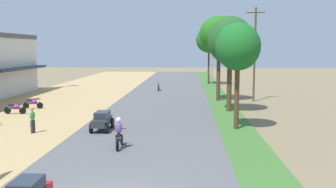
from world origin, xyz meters
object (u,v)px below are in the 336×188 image
at_px(pedestrian_on_shoulder, 32,119).
at_px(median_tree_third, 219,34).
at_px(utility_pole_near, 255,53).
at_px(parked_motorbike_sixth, 33,103).
at_px(median_tree_second, 230,41).
at_px(motorbike_foreground_rider, 119,134).
at_px(car_sedan_charcoal, 102,120).
at_px(motorbike_ahead_second, 159,87).
at_px(streetlamp_far, 208,55).
at_px(streetlamp_near, 219,58).
at_px(median_tree_fourth, 209,40).
at_px(streetlamp_mid, 212,56).
at_px(median_tree_nearest, 238,47).
at_px(parked_motorbike_fifth, 15,108).

xyz_separation_m(pedestrian_on_shoulder, median_tree_third, (12.60, 15.07, 5.69)).
height_order(median_tree_third, utility_pole_near, utility_pole_near).
height_order(parked_motorbike_sixth, utility_pole_near, utility_pole_near).
xyz_separation_m(median_tree_second, motorbike_foreground_rider, (-7.00, -11.98, -5.03)).
bearing_deg(pedestrian_on_shoulder, car_sedan_charcoal, 12.99).
distance_m(median_tree_second, motorbike_ahead_second, 17.00).
relative_size(streetlamp_far, utility_pole_near, 0.78).
relative_size(parked_motorbike_sixth, motorbike_foreground_rider, 1.00).
bearing_deg(pedestrian_on_shoulder, streetlamp_near, 53.84).
relative_size(median_tree_second, motorbike_foreground_rider, 4.35).
relative_size(parked_motorbike_sixth, pedestrian_on_shoulder, 1.11).
height_order(median_tree_fourth, streetlamp_mid, median_tree_fourth).
xyz_separation_m(pedestrian_on_shoulder, utility_pole_near, (16.15, 15.11, 3.86)).
height_order(parked_motorbike_sixth, median_tree_nearest, median_tree_nearest).
bearing_deg(pedestrian_on_shoulder, median_tree_second, 34.10).
xyz_separation_m(pedestrian_on_shoulder, car_sedan_charcoal, (4.12, 0.95, -0.22)).
xyz_separation_m(car_sedan_charcoal, motorbike_foreground_rider, (1.89, -4.12, 0.11)).
bearing_deg(motorbike_ahead_second, pedestrian_on_shoulder, -104.23).
xyz_separation_m(median_tree_second, motorbike_ahead_second, (-7.09, 14.51, -5.31)).
distance_m(pedestrian_on_shoulder, car_sedan_charcoal, 4.23).
distance_m(parked_motorbike_fifth, utility_pole_near, 22.55).
bearing_deg(motorbike_ahead_second, median_tree_second, -63.98).
relative_size(pedestrian_on_shoulder, utility_pole_near, 0.18).
height_order(streetlamp_near, utility_pole_near, utility_pole_near).
distance_m(parked_motorbike_sixth, median_tree_third, 18.59).
distance_m(parked_motorbike_fifth, median_tree_second, 18.18).
bearing_deg(utility_pole_near, streetlamp_far, 97.33).
relative_size(car_sedan_charcoal, motorbike_ahead_second, 1.26).
bearing_deg(median_tree_fourth, streetlamp_mid, -85.27).
distance_m(median_tree_nearest, motorbike_foreground_rider, 9.57).
xyz_separation_m(parked_motorbike_fifth, motorbike_ahead_second, (10.13, 16.90, 0.02)).
bearing_deg(motorbike_foreground_rider, utility_pole_near, 60.99).
height_order(streetlamp_near, streetlamp_mid, streetlamp_mid).
relative_size(median_tree_second, median_tree_fourth, 0.95).
xyz_separation_m(parked_motorbike_sixth, median_tree_fourth, (16.49, 23.06, 5.92)).
height_order(parked_motorbike_fifth, median_tree_fourth, median_tree_fourth).
bearing_deg(streetlamp_far, utility_pole_near, -82.67).
distance_m(median_tree_nearest, streetlamp_mid, 26.86).
bearing_deg(median_tree_fourth, car_sedan_charcoal, -105.16).
xyz_separation_m(streetlamp_mid, utility_pole_near, (3.29, -13.69, 0.53)).
bearing_deg(utility_pole_near, car_sedan_charcoal, -130.34).
bearing_deg(car_sedan_charcoal, motorbike_foreground_rider, -65.41).
bearing_deg(parked_motorbike_sixth, motorbike_foreground_rider, -51.10).
xyz_separation_m(median_tree_fourth, car_sedan_charcoal, (-8.46, -31.22, -5.73)).
xyz_separation_m(parked_motorbike_fifth, pedestrian_on_shoulder, (4.21, -6.42, 0.41)).
relative_size(car_sedan_charcoal, motorbike_foreground_rider, 1.26).
bearing_deg(parked_motorbike_sixth, streetlamp_mid, 49.58).
bearing_deg(median_tree_fourth, streetlamp_near, -88.91).
bearing_deg(car_sedan_charcoal, streetlamp_mid, 72.58).
bearing_deg(parked_motorbike_fifth, median_tree_third, 27.21).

